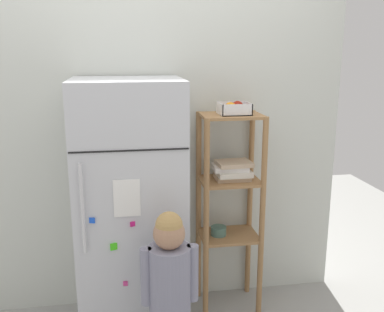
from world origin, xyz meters
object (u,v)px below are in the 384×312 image
object	(u,v)px
child_standing	(170,279)
fruit_bin	(234,109)
pantry_shelf_unit	(230,192)
refrigerator	(131,209)

from	to	relation	value
child_standing	fruit_bin	distance (m)	1.10
child_standing	pantry_shelf_unit	xyz separation A→B (m)	(0.46, 0.60, 0.25)
refrigerator	fruit_bin	xyz separation A→B (m)	(0.66, 0.11, 0.58)
pantry_shelf_unit	fruit_bin	world-z (taller)	fruit_bin
refrigerator	fruit_bin	bearing A→B (deg)	9.64
fruit_bin	child_standing	bearing A→B (deg)	-129.08
refrigerator	child_standing	xyz separation A→B (m)	(0.18, -0.48, -0.21)
pantry_shelf_unit	fruit_bin	bearing A→B (deg)	-40.89
pantry_shelf_unit	fruit_bin	xyz separation A→B (m)	(0.01, -0.01, 0.55)
pantry_shelf_unit	fruit_bin	size ratio (longest dim) A/B	7.04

